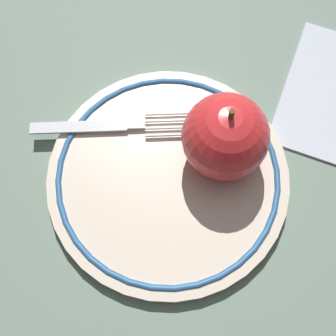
# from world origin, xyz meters

# --- Properties ---
(ground_plane) EXTENTS (2.00, 2.00, 0.00)m
(ground_plane) POSITION_xyz_m (0.00, 0.00, 0.00)
(ground_plane) COLOR slate
(plate) EXTENTS (0.24, 0.24, 0.02)m
(plate) POSITION_xyz_m (0.01, 0.01, 0.01)
(plate) COLOR beige
(plate) RESTS_ON ground_plane
(apple_red_whole) EXTENTS (0.08, 0.08, 0.09)m
(apple_red_whole) POSITION_xyz_m (0.07, -0.01, 0.06)
(apple_red_whole) COLOR red
(apple_red_whole) RESTS_ON plate
(fork) EXTENTS (0.14, 0.14, 0.00)m
(fork) POSITION_xyz_m (0.02, 0.09, 0.02)
(fork) COLOR silver
(fork) RESTS_ON plate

